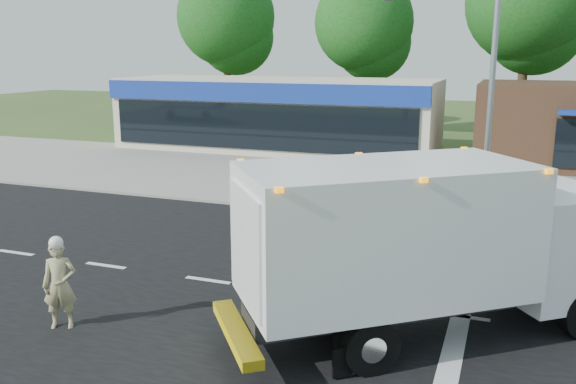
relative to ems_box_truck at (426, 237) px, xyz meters
name	(u,v)px	position (x,y,z in m)	size (l,w,h in m)	color
ground	(325,298)	(-2.33, 1.12, -2.02)	(120.00, 120.00, 0.00)	#385123
road_asphalt	(325,297)	(-2.33, 1.12, -2.01)	(60.00, 14.00, 0.02)	black
sidewalk	(393,210)	(-2.33, 9.32, -1.96)	(60.00, 2.40, 0.12)	gray
parking_apron	(418,179)	(-2.33, 15.12, -2.01)	(60.00, 9.00, 0.02)	gray
lane_markings	(370,331)	(-0.98, -0.23, -2.00)	(55.20, 7.00, 0.01)	silver
ems_box_truck	(426,237)	(0.00, 0.00, 0.00)	(7.73, 6.74, 3.50)	black
emergency_worker	(60,283)	(-6.89, -2.21, -1.07)	(0.79, 0.69, 1.94)	tan
retail_strip_mall	(277,114)	(-11.33, 21.05, 0.00)	(18.00, 6.20, 4.00)	beige
traffic_signal_pole	(471,70)	(0.03, 8.72, 2.91)	(3.51, 0.25, 8.00)	gray
background_trees	(445,20)	(-3.17, 29.28, 5.36)	(36.77, 7.39, 12.10)	#332114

